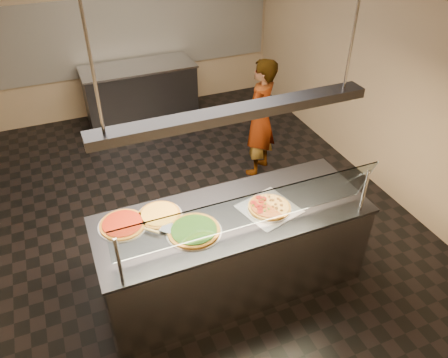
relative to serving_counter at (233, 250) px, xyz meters
name	(u,v)px	position (x,y,z in m)	size (l,w,h in m)	color
ground	(189,208)	(-0.02, 1.33, -0.48)	(5.00, 6.00, 0.02)	black
wall_back	(123,22)	(-0.02, 4.34, 1.03)	(5.00, 0.02, 3.00)	tan
wall_front	(355,320)	(-0.02, -1.68, 1.03)	(5.00, 0.02, 3.00)	tan
wall_right	(375,64)	(2.49, 1.33, 1.03)	(0.02, 6.00, 3.00)	tan
tile_band	(125,35)	(-0.02, 4.31, 0.83)	(4.90, 0.02, 1.20)	silver
serving_counter	(233,250)	(0.00, 0.00, 0.00)	(2.54, 0.94, 0.93)	#B7B7BC
sneeze_guard	(251,211)	(0.00, -0.34, 0.76)	(2.30, 0.18, 0.54)	#B7B7BC
perforated_tray	(269,208)	(0.33, -0.06, 0.47)	(0.58, 0.58, 0.01)	silver
half_pizza_pepperoni	(260,208)	(0.23, -0.06, 0.50)	(0.29, 0.43, 0.05)	brown
half_pizza_sausage	(278,204)	(0.42, -0.06, 0.49)	(0.29, 0.43, 0.04)	brown
pizza_spinach	(194,230)	(-0.41, -0.09, 0.48)	(0.49, 0.49, 0.03)	silver
pizza_cheese	(160,214)	(-0.63, 0.23, 0.48)	(0.41, 0.41, 0.03)	silver
pizza_tomato	(123,224)	(-0.97, 0.23, 0.48)	(0.43, 0.43, 0.03)	silver
pizza_spatula	(158,229)	(-0.70, 0.03, 0.49)	(0.28, 0.17, 0.02)	#B7B7BC
prep_table	(141,93)	(0.03, 3.88, 0.00)	(1.79, 0.74, 0.93)	#343439
worker	(260,119)	(1.14, 1.75, 0.34)	(0.59, 0.39, 1.62)	#434149
heat_lamp_housing	(235,113)	(0.00, 0.00, 1.48)	(2.30, 0.18, 0.08)	#343439
lamp_rod_left	(91,63)	(-1.00, 0.00, 2.03)	(0.02, 0.02, 1.01)	#B7B7BC
lamp_rod_right	(355,27)	(1.00, 0.00, 2.03)	(0.02, 0.02, 1.01)	#B7B7BC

